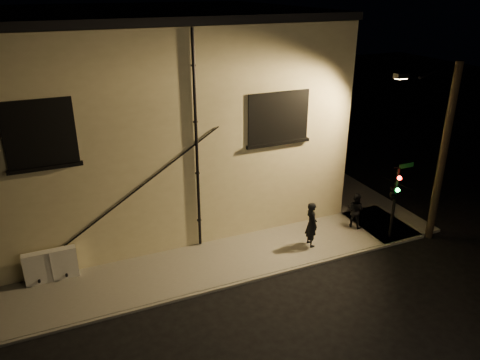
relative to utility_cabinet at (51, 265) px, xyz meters
name	(u,v)px	position (x,y,z in m)	size (l,w,h in m)	color
ground	(273,275)	(7.37, -2.70, -0.70)	(90.00, 90.00, 0.00)	black
sidewalk	(253,216)	(8.60, 1.69, -0.64)	(21.00, 16.00, 0.12)	slate
building	(131,108)	(4.37, 6.29, 3.70)	(16.20, 12.23, 8.80)	beige
utility_cabinet	(51,265)	(0.00, 0.00, 0.00)	(1.78, 0.30, 1.17)	white
pedestrian_a	(311,224)	(9.61, -1.57, 0.35)	(0.68, 0.45, 1.87)	black
pedestrian_b	(355,210)	(12.15, -0.98, 0.19)	(0.75, 0.59, 1.55)	black
traffic_signal	(394,191)	(12.80, -2.41, 1.55)	(1.23, 1.87, 3.18)	black
streetlamp_pole	(441,150)	(14.52, -2.76, 3.14)	(2.03, 1.39, 7.25)	black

